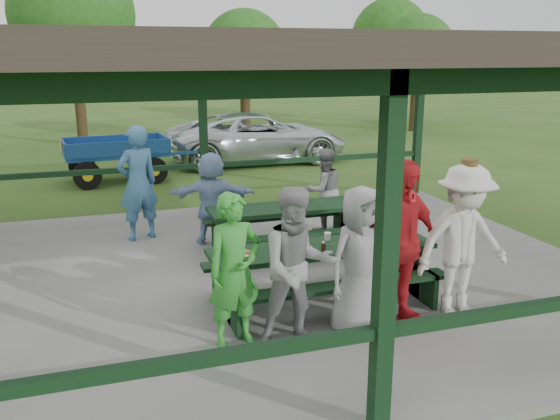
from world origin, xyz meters
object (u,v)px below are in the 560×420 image
object	(u,v)px
spectator_grey	(324,190)
pickup_truck	(258,138)
farm_trailer	(117,158)
contestant_grey_left	(297,268)
picnic_table_far	(289,223)
contestant_white_fedora	(463,241)
contestant_grey_mid	(361,262)
contestant_red	(400,244)
spectator_lblue	(212,198)
spectator_blue	(138,183)
contestant_green	(235,271)
picnic_table_near	(322,266)

from	to	relation	value
spectator_grey	pickup_truck	size ratio (longest dim) A/B	0.28
farm_trailer	contestant_grey_left	bearing A→B (deg)	-87.26
picnic_table_far	contestant_white_fedora	world-z (taller)	contestant_white_fedora
contestant_grey_mid	spectator_grey	xyz separation A→B (m)	(1.12, 3.85, -0.12)
contestant_grey_left	pickup_truck	size ratio (longest dim) A/B	0.33
contestant_white_fedora	farm_trailer	bearing A→B (deg)	110.54
contestant_red	pickup_truck	bearing A→B (deg)	67.20
contestant_grey_mid	spectator_lblue	world-z (taller)	contestant_grey_mid
spectator_lblue	picnic_table_far	bearing A→B (deg)	156.84
spectator_grey	contestant_grey_mid	bearing A→B (deg)	65.26
contestant_grey_mid	spectator_blue	size ratio (longest dim) A/B	0.88
contestant_green	contestant_grey_mid	bearing A→B (deg)	-18.27
contestant_green	pickup_truck	xyz separation A→B (m)	(3.40, 11.01, -0.22)
contestant_grey_left	contestant_grey_mid	xyz separation A→B (m)	(0.75, 0.02, -0.02)
contestant_grey_mid	pickup_truck	bearing A→B (deg)	67.45
picnic_table_near	spectator_lblue	bearing A→B (deg)	106.12
contestant_grey_mid	contestant_white_fedora	world-z (taller)	contestant_white_fedora
spectator_lblue	spectator_grey	distance (m)	2.03
contestant_green	spectator_blue	bearing A→B (deg)	87.71
contestant_red	pickup_truck	world-z (taller)	contestant_red
spectator_lblue	spectator_blue	bearing A→B (deg)	-12.35
contestant_red	farm_trailer	size ratio (longest dim) A/B	0.57
contestant_red	spectator_lblue	world-z (taller)	contestant_red
picnic_table_far	spectator_blue	xyz separation A→B (m)	(-2.20, 1.41, 0.50)
contestant_red	contestant_white_fedora	world-z (taller)	contestant_red
picnic_table_near	contestant_white_fedora	xyz separation A→B (m)	(1.45, -0.86, 0.45)
picnic_table_near	contestant_white_fedora	distance (m)	1.74
contestant_grey_left	contestant_grey_mid	world-z (taller)	contestant_grey_left
contestant_grey_mid	contestant_grey_left	bearing A→B (deg)	169.01
picnic_table_near	contestant_grey_mid	size ratio (longest dim) A/B	1.66
picnic_table_far	spectator_blue	distance (m)	2.66
picnic_table_near	contestant_green	xyz separation A→B (m)	(-1.30, -0.76, 0.37)
contestant_grey_left	farm_trailer	size ratio (longest dim) A/B	0.51
contestant_grey_left	contestant_white_fedora	xyz separation A→B (m)	(2.11, 0.09, 0.05)
spectator_grey	contestant_red	bearing A→B (deg)	72.49
picnic_table_near	spectator_lblue	world-z (taller)	spectator_lblue
contestant_red	contestant_white_fedora	xyz separation A→B (m)	(0.84, -0.01, -0.05)
spectator_grey	spectator_lblue	bearing A→B (deg)	-5.97
picnic_table_near	contestant_grey_left	distance (m)	1.22
picnic_table_near	contestant_grey_mid	world-z (taller)	contestant_grey_mid
contestant_green	contestant_red	distance (m)	1.92
spectator_lblue	farm_trailer	xyz separation A→B (m)	(-1.22, 5.95, -0.28)
contestant_grey_mid	spectator_blue	xyz separation A→B (m)	(-2.03, 4.35, 0.11)
spectator_lblue	pickup_truck	bearing A→B (deg)	-96.57
contestant_white_fedora	pickup_truck	distance (m)	11.14
picnic_table_far	spectator_blue	size ratio (longest dim) A/B	1.31
spectator_blue	pickup_truck	size ratio (longest dim) A/B	0.37
picnic_table_far	contestant_red	bearing A→B (deg)	-82.75
farm_trailer	contestant_red	bearing A→B (deg)	-79.92
contestant_grey_left	spectator_lblue	bearing A→B (deg)	94.97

